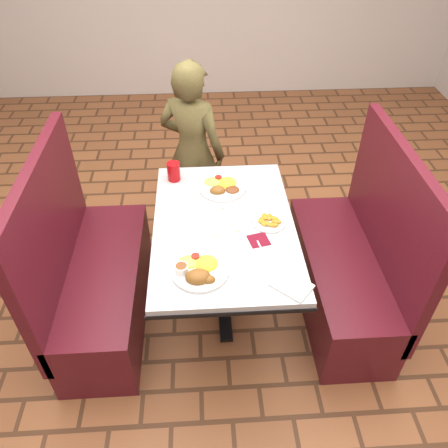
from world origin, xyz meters
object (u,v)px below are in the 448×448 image
at_px(red_tumbler, 174,171).
at_px(far_dinner_plate, 222,185).
at_px(diner_person, 193,152).
at_px(near_dinner_plate, 199,268).
at_px(dining_table, 224,237).
at_px(booth_bench_left, 96,280).
at_px(booth_bench_right, 348,269).
at_px(plantain_plate, 269,222).

bearing_deg(red_tumbler, far_dinner_plate, -20.93).
bearing_deg(diner_person, near_dinner_plate, 116.18).
height_order(dining_table, red_tumbler, red_tumbler).
distance_m(booth_bench_left, near_dinner_plate, 0.87).
xyz_separation_m(diner_person, far_dinner_plate, (0.19, -0.56, 0.10)).
bearing_deg(near_dinner_plate, far_dinner_plate, 77.45).
bearing_deg(red_tumbler, booth_bench_right, -23.01).
bearing_deg(near_dinner_plate, booth_bench_left, 150.56).
xyz_separation_m(booth_bench_left, plantain_plate, (1.05, -0.01, 0.43)).
bearing_deg(dining_table, booth_bench_left, 180.00).
bearing_deg(booth_bench_left, dining_table, 0.00).
bearing_deg(plantain_plate, red_tumbler, 139.35).
distance_m(near_dinner_plate, plantain_plate, 0.54).
xyz_separation_m(diner_person, plantain_plate, (0.43, -0.91, 0.08)).
distance_m(dining_table, plantain_plate, 0.28).
height_order(far_dinner_plate, red_tumbler, red_tumbler).
height_order(booth_bench_right, diner_person, diner_person).
xyz_separation_m(booth_bench_left, red_tumbler, (0.50, 0.46, 0.48)).
relative_size(diner_person, far_dinner_plate, 4.64).
distance_m(diner_person, plantain_plate, 1.01).
bearing_deg(diner_person, booth_bench_right, 162.04).
relative_size(booth_bench_left, plantain_plate, 6.32).
height_order(booth_bench_right, near_dinner_plate, booth_bench_right).
relative_size(booth_bench_right, near_dinner_plate, 4.10).
bearing_deg(plantain_plate, dining_table, 178.25).
bearing_deg(booth_bench_right, far_dinner_plate, 156.21).
height_order(booth_bench_left, booth_bench_right, same).
relative_size(booth_bench_left, booth_bench_right, 1.00).
height_order(dining_table, booth_bench_right, booth_bench_right).
relative_size(near_dinner_plate, far_dinner_plate, 1.00).
xyz_separation_m(booth_bench_right, diner_person, (-0.97, 0.90, 0.35)).
bearing_deg(booth_bench_right, booth_bench_left, 180.00).
bearing_deg(diner_person, dining_table, 125.91).
xyz_separation_m(far_dinner_plate, plantain_plate, (0.24, -0.35, -0.01)).
height_order(near_dinner_plate, far_dinner_plate, near_dinner_plate).
bearing_deg(booth_bench_left, red_tumbler, 42.56).
bearing_deg(red_tumbler, near_dinner_plate, -80.06).
distance_m(diner_person, far_dinner_plate, 0.60).
relative_size(dining_table, near_dinner_plate, 4.14).
relative_size(dining_table, red_tumbler, 9.89).
bearing_deg(dining_table, near_dinner_plate, -111.93).
distance_m(dining_table, near_dinner_plate, 0.42).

